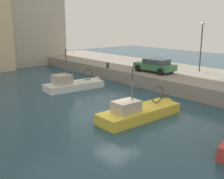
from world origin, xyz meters
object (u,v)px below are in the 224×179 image
object	(u,v)px
mooring_bollard_north	(108,65)
quay_streetlamp	(202,38)
fishing_boat_yellow	(143,115)
parked_car_green	(155,65)
fishing_boat_white	(77,87)

from	to	relation	value
mooring_bollard_north	quay_streetlamp	bearing A→B (deg)	-53.25
fishing_boat_yellow	parked_car_green	xyz separation A→B (m)	(7.92, 6.08, 1.78)
parked_car_green	mooring_bollard_north	xyz separation A→B (m)	(-1.94, 5.00, -0.41)
fishing_boat_yellow	quay_streetlamp	bearing A→B (deg)	16.79
fishing_boat_white	quay_streetlamp	xyz separation A→B (m)	(10.64, -5.87, 4.32)
fishing_boat_yellow	parked_car_green	world-z (taller)	fishing_boat_yellow
parked_car_green	mooring_bollard_north	distance (m)	5.38
parked_car_green	fishing_boat_yellow	bearing A→B (deg)	-142.50
parked_car_green	fishing_boat_white	bearing A→B (deg)	154.48
mooring_bollard_north	quay_streetlamp	size ratio (longest dim) A/B	0.11
fishing_boat_white	fishing_boat_yellow	bearing A→B (deg)	-96.06
fishing_boat_white	quay_streetlamp	world-z (taller)	quay_streetlamp
mooring_bollard_north	quay_streetlamp	xyz separation A→B (m)	(5.65, -7.57, 2.98)
fishing_boat_white	mooring_bollard_north	xyz separation A→B (m)	(4.99, 1.69, 1.34)
parked_car_green	quay_streetlamp	xyz separation A→B (m)	(3.71, -2.57, 2.57)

